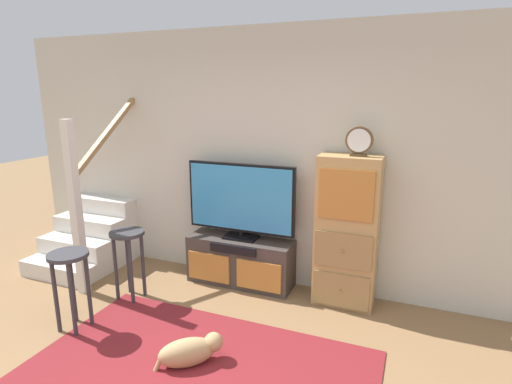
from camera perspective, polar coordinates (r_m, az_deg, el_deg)
The scene contains 10 objects.
back_wall at distance 4.32m, azimuth 2.75°, elevation 4.49°, with size 6.40×0.12×2.70m, color beige.
area_rug at distance 3.29m, azimuth -9.42°, elevation -24.82°, with size 2.60×1.80×0.01m, color maroon.
media_console at distance 4.50m, azimuth -2.22°, elevation -9.67°, with size 1.15×0.38×0.52m.
television at distance 4.29m, azimuth -2.18°, elevation -1.05°, with size 1.19×0.22×0.82m.
side_cabinet at distance 4.03m, azimuth 12.60°, elevation -5.50°, with size 0.58×0.38×1.48m.
desk_clock at distance 3.81m, azimuth 14.27°, elevation 6.88°, with size 0.24×0.08×0.27m.
staircase at distance 5.50m, azimuth -21.00°, elevation -4.91°, with size 1.00×1.36×2.20m.
bar_stool_near at distance 3.92m, azimuth -24.62°, elevation -10.28°, with size 0.34×0.34×0.72m.
bar_stool_far at distance 4.28m, azimuth -17.49°, elevation -7.60°, with size 0.34×0.34×0.72m.
dog at distance 3.39m, azimuth -9.14°, elevation -21.13°, with size 0.47×0.44×0.23m.
Camera 1 is at (1.40, -1.56, 2.05)m, focal length 28.54 mm.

